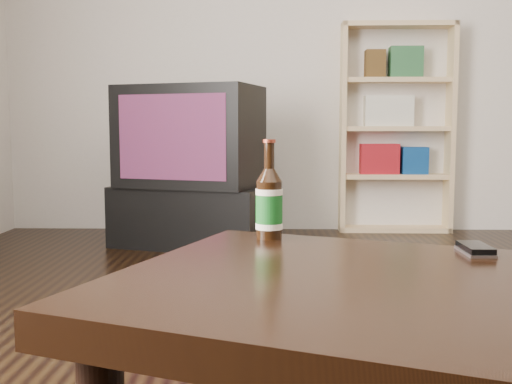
{
  "coord_description": "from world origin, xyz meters",
  "views": [
    {
      "loc": [
        -0.7,
        -1.17,
        0.7
      ],
      "look_at": [
        -0.73,
        0.18,
        0.56
      ],
      "focal_mm": 42.0,
      "sensor_mm": 36.0,
      "label": 1
    }
  ],
  "objects_px": {
    "tv_stand": "(191,216)",
    "coffee_table": "(485,328)",
    "beer_bottle": "(269,204)",
    "bookshelf": "(392,125)",
    "phone": "(475,249)",
    "tv": "(190,137)"
  },
  "relations": [
    {
      "from": "phone",
      "to": "tv",
      "type": "bearing_deg",
      "value": 110.04
    },
    {
      "from": "tv",
      "to": "coffee_table",
      "type": "distance_m",
      "value": 2.77
    },
    {
      "from": "coffee_table",
      "to": "beer_bottle",
      "type": "height_order",
      "value": "beer_bottle"
    },
    {
      "from": "tv_stand",
      "to": "beer_bottle",
      "type": "bearing_deg",
      "value": -60.56
    },
    {
      "from": "beer_bottle",
      "to": "bookshelf",
      "type": "bearing_deg",
      "value": 73.21
    },
    {
      "from": "bookshelf",
      "to": "phone",
      "type": "distance_m",
      "value": 3.07
    },
    {
      "from": "tv_stand",
      "to": "coffee_table",
      "type": "bearing_deg",
      "value": -55.57
    },
    {
      "from": "tv_stand",
      "to": "phone",
      "type": "relative_size",
      "value": 8.85
    },
    {
      "from": "tv",
      "to": "phone",
      "type": "height_order",
      "value": "tv"
    },
    {
      "from": "tv",
      "to": "beer_bottle",
      "type": "bearing_deg",
      "value": -60.54
    },
    {
      "from": "tv_stand",
      "to": "beer_bottle",
      "type": "xyz_separation_m",
      "value": [
        0.46,
        -2.2,
        0.35
      ]
    },
    {
      "from": "bookshelf",
      "to": "phone",
      "type": "bearing_deg",
      "value": -97.72
    },
    {
      "from": "tv_stand",
      "to": "tv",
      "type": "bearing_deg",
      "value": -90.0
    },
    {
      "from": "tv",
      "to": "coffee_table",
      "type": "xyz_separation_m",
      "value": [
        0.8,
        -2.64,
        -0.26
      ]
    },
    {
      "from": "tv",
      "to": "bookshelf",
      "type": "xyz_separation_m",
      "value": [
        1.33,
        0.67,
        0.08
      ]
    },
    {
      "from": "bookshelf",
      "to": "coffee_table",
      "type": "xyz_separation_m",
      "value": [
        -0.53,
        -3.3,
        -0.34
      ]
    },
    {
      "from": "tv_stand",
      "to": "tv",
      "type": "distance_m",
      "value": 0.48
    },
    {
      "from": "tv",
      "to": "coffee_table",
      "type": "height_order",
      "value": "tv"
    },
    {
      "from": "beer_bottle",
      "to": "coffee_table",
      "type": "bearing_deg",
      "value": -52.43
    },
    {
      "from": "tv_stand",
      "to": "phone",
      "type": "height_order",
      "value": "phone"
    },
    {
      "from": "tv_stand",
      "to": "phone",
      "type": "xyz_separation_m",
      "value": [
        0.88,
        -2.36,
        0.28
      ]
    },
    {
      "from": "tv_stand",
      "to": "coffee_table",
      "type": "relative_size",
      "value": 0.65
    }
  ]
}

